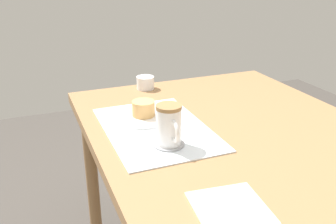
{
  "coord_description": "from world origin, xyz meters",
  "views": [
    {
      "loc": [
        0.91,
        -0.57,
        1.22
      ],
      "look_at": [
        -0.07,
        -0.18,
        0.79
      ],
      "focal_mm": 40.0,
      "sensor_mm": 36.0,
      "label": 1
    }
  ],
  "objects_px": {
    "sugar_bowl": "(145,83)",
    "pastry_plate": "(144,117)",
    "pastry": "(143,108)",
    "coffee_mug": "(169,125)",
    "dining_table": "(229,151)"
  },
  "relations": [
    {
      "from": "coffee_mug",
      "to": "sugar_bowl",
      "type": "bearing_deg",
      "value": 168.84
    },
    {
      "from": "dining_table",
      "to": "pastry",
      "type": "height_order",
      "value": "pastry"
    },
    {
      "from": "pastry",
      "to": "coffee_mug",
      "type": "height_order",
      "value": "coffee_mug"
    },
    {
      "from": "pastry_plate",
      "to": "sugar_bowl",
      "type": "relative_size",
      "value": 2.41
    },
    {
      "from": "dining_table",
      "to": "sugar_bowl",
      "type": "distance_m",
      "value": 0.47
    },
    {
      "from": "dining_table",
      "to": "pastry_plate",
      "type": "distance_m",
      "value": 0.29
    },
    {
      "from": "dining_table",
      "to": "sugar_bowl",
      "type": "bearing_deg",
      "value": -163.65
    },
    {
      "from": "sugar_bowl",
      "to": "pastry",
      "type": "bearing_deg",
      "value": -19.56
    },
    {
      "from": "pastry",
      "to": "coffee_mug",
      "type": "distance_m",
      "value": 0.2
    },
    {
      "from": "dining_table",
      "to": "pastry",
      "type": "xyz_separation_m",
      "value": [
        -0.15,
        -0.23,
        0.13
      ]
    },
    {
      "from": "pastry",
      "to": "sugar_bowl",
      "type": "bearing_deg",
      "value": 160.44
    },
    {
      "from": "dining_table",
      "to": "pastry_plate",
      "type": "relative_size",
      "value": 5.98
    },
    {
      "from": "pastry",
      "to": "sugar_bowl",
      "type": "distance_m",
      "value": 0.31
    },
    {
      "from": "pastry",
      "to": "sugar_bowl",
      "type": "xyz_separation_m",
      "value": [
        -0.3,
        0.11,
        -0.02
      ]
    },
    {
      "from": "sugar_bowl",
      "to": "pastry_plate",
      "type": "bearing_deg",
      "value": -19.56
    }
  ]
}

